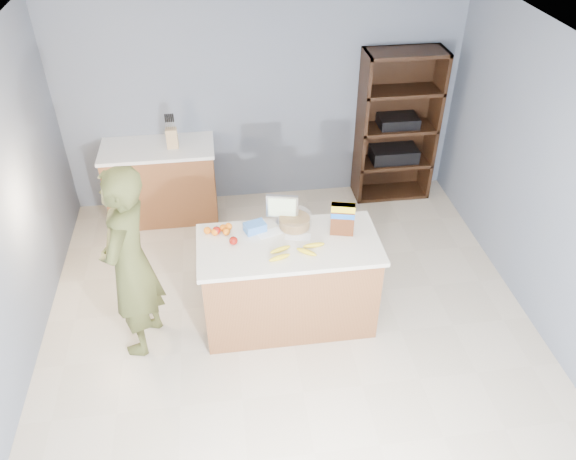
{
  "coord_description": "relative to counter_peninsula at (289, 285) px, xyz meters",
  "views": [
    {
      "loc": [
        -0.52,
        -3.42,
        3.82
      ],
      "look_at": [
        0.0,
        0.35,
        1.0
      ],
      "focal_mm": 35.0,
      "sensor_mm": 36.0,
      "label": 1
    }
  ],
  "objects": [
    {
      "name": "oranges",
      "position": [
        -0.57,
        0.23,
        0.52
      ],
      "size": [
        0.25,
        0.14,
        0.06
      ],
      "color": "orange",
      "rests_on": "counter_peninsula"
    },
    {
      "name": "cereal_box",
      "position": [
        0.47,
        0.07,
        0.66
      ],
      "size": [
        0.21,
        0.12,
        0.3
      ],
      "color": "#592B14",
      "rests_on": "counter_peninsula"
    },
    {
      "name": "floor",
      "position": [
        0.0,
        -0.3,
        -0.42
      ],
      "size": [
        4.5,
        5.0,
        0.02
      ],
      "primitive_type": "cube",
      "color": "beige",
      "rests_on": "ground"
    },
    {
      "name": "person",
      "position": [
        -1.31,
        -0.09,
        0.47
      ],
      "size": [
        0.58,
        0.74,
        1.78
      ],
      "primitive_type": "imported",
      "rotation": [
        0.0,
        0.0,
        -1.84
      ],
      "color": "#464A23",
      "rests_on": "ground"
    },
    {
      "name": "envelopes",
      "position": [
        -0.03,
        0.12,
        0.49
      ],
      "size": [
        0.47,
        0.25,
        0.0
      ],
      "color": "white",
      "rests_on": "counter_peninsula"
    },
    {
      "name": "knife_block",
      "position": [
        -1.02,
        1.87,
        0.6
      ],
      "size": [
        0.12,
        0.1,
        0.31
      ],
      "color": "tan",
      "rests_on": "back_cabinet"
    },
    {
      "name": "back_cabinet",
      "position": [
        -1.2,
        1.9,
        0.04
      ],
      "size": [
        1.24,
        0.62,
        0.9
      ],
      "color": "brown",
      "rests_on": "ground"
    },
    {
      "name": "tv",
      "position": [
        -0.02,
        0.3,
        0.64
      ],
      "size": [
        0.28,
        0.12,
        0.28
      ],
      "color": "silver",
      "rests_on": "counter_peninsula"
    },
    {
      "name": "blue_carton",
      "position": [
        -0.27,
        0.21,
        0.52
      ],
      "size": [
        0.21,
        0.17,
        0.08
      ],
      "primitive_type": "cube",
      "rotation": [
        0.0,
        0.0,
        0.32
      ],
      "color": "blue",
      "rests_on": "counter_peninsula"
    },
    {
      "name": "shelving_unit",
      "position": [
        1.55,
        2.05,
        0.45
      ],
      "size": [
        0.9,
        0.4,
        1.8
      ],
      "color": "black",
      "rests_on": "ground"
    },
    {
      "name": "apples",
      "position": [
        -0.53,
        0.13,
        0.52
      ],
      "size": [
        0.21,
        0.24,
        0.07
      ],
      "color": "maroon",
      "rests_on": "counter_peninsula"
    },
    {
      "name": "walls",
      "position": [
        0.0,
        -0.3,
        1.24
      ],
      "size": [
        4.52,
        5.02,
        2.51
      ],
      "color": "slate",
      "rests_on": "ground"
    },
    {
      "name": "bananas",
      "position": [
        0.03,
        -0.14,
        0.51
      ],
      "size": [
        0.5,
        0.21,
        0.04
      ],
      "color": "yellow",
      "rests_on": "counter_peninsula"
    },
    {
      "name": "counter_peninsula",
      "position": [
        0.0,
        0.0,
        0.0
      ],
      "size": [
        1.56,
        0.76,
        0.9
      ],
      "color": "brown",
      "rests_on": "ground"
    },
    {
      "name": "salad_bowl",
      "position": [
        0.08,
        0.23,
        0.54
      ],
      "size": [
        0.3,
        0.3,
        0.13
      ],
      "color": "#267219",
      "rests_on": "counter_peninsula"
    }
  ]
}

